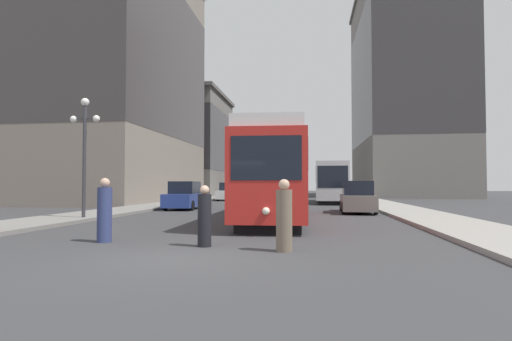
{
  "coord_description": "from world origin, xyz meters",
  "views": [
    {
      "loc": [
        2.79,
        -8.61,
        1.62
      ],
      "look_at": [
        0.34,
        9.48,
        2.25
      ],
      "focal_mm": 28.54,
      "sensor_mm": 36.0,
      "label": 1
    }
  ],
  "objects_px": {
    "streetcar": "(276,174)",
    "pedestrian_crossing_far": "(205,218)",
    "transit_bus": "(330,181)",
    "pedestrian_crossing_near": "(284,218)",
    "parked_car_left_near": "(185,196)",
    "parked_car_right_far": "(357,198)",
    "pedestrian_on_sidewalk": "(105,212)",
    "lamp_post_left_near": "(85,138)",
    "parked_car_left_mid": "(229,192)"
  },
  "relations": [
    {
      "from": "streetcar",
      "to": "pedestrian_crossing_far",
      "type": "height_order",
      "value": "streetcar"
    },
    {
      "from": "transit_bus",
      "to": "pedestrian_crossing_near",
      "type": "height_order",
      "value": "transit_bus"
    },
    {
      "from": "parked_car_left_near",
      "to": "pedestrian_crossing_far",
      "type": "xyz_separation_m",
      "value": [
        5.46,
        -15.45,
        -0.1
      ]
    },
    {
      "from": "parked_car_right_far",
      "to": "pedestrian_crossing_far",
      "type": "xyz_separation_m",
      "value": [
        -5.39,
        -13.6,
        -0.1
      ]
    },
    {
      "from": "pedestrian_crossing_near",
      "to": "pedestrian_on_sidewalk",
      "type": "distance_m",
      "value": 5.19
    },
    {
      "from": "streetcar",
      "to": "pedestrian_crossing_far",
      "type": "xyz_separation_m",
      "value": [
        -1.11,
        -9.15,
        -1.36
      ]
    },
    {
      "from": "streetcar",
      "to": "parked_car_left_near",
      "type": "xyz_separation_m",
      "value": [
        -6.57,
        6.3,
        -1.26
      ]
    },
    {
      "from": "lamp_post_left_near",
      "to": "pedestrian_on_sidewalk",
      "type": "bearing_deg",
      "value": -55.26
    },
    {
      "from": "parked_car_left_near",
      "to": "pedestrian_crossing_far",
      "type": "height_order",
      "value": "parked_car_left_near"
    },
    {
      "from": "parked_car_left_near",
      "to": "lamp_post_left_near",
      "type": "distance_m",
      "value": 9.39
    },
    {
      "from": "parked_car_left_mid",
      "to": "pedestrian_on_sidewalk",
      "type": "bearing_deg",
      "value": -84.32
    },
    {
      "from": "streetcar",
      "to": "pedestrian_on_sidewalk",
      "type": "distance_m",
      "value": 9.74
    },
    {
      "from": "parked_car_left_mid",
      "to": "pedestrian_crossing_near",
      "type": "distance_m",
      "value": 31.65
    },
    {
      "from": "streetcar",
      "to": "lamp_post_left_near",
      "type": "xyz_separation_m",
      "value": [
        -8.47,
        -2.44,
        1.59
      ]
    },
    {
      "from": "streetcar",
      "to": "parked_car_right_far",
      "type": "distance_m",
      "value": 6.3
    },
    {
      "from": "parked_car_left_mid",
      "to": "lamp_post_left_near",
      "type": "height_order",
      "value": "lamp_post_left_near"
    },
    {
      "from": "pedestrian_crossing_near",
      "to": "pedestrian_crossing_far",
      "type": "height_order",
      "value": "pedestrian_crossing_near"
    },
    {
      "from": "parked_car_left_mid",
      "to": "pedestrian_crossing_far",
      "type": "relative_size",
      "value": 2.87
    },
    {
      "from": "pedestrian_crossing_far",
      "to": "parked_car_left_near",
      "type": "bearing_deg",
      "value": 150.19
    },
    {
      "from": "parked_car_left_near",
      "to": "pedestrian_crossing_near",
      "type": "distance_m",
      "value": 17.67
    },
    {
      "from": "parked_car_left_near",
      "to": "parked_car_right_far",
      "type": "bearing_deg",
      "value": -12.04
    },
    {
      "from": "streetcar",
      "to": "transit_bus",
      "type": "xyz_separation_m",
      "value": [
        3.37,
        17.62,
        -0.15
      ]
    },
    {
      "from": "streetcar",
      "to": "parked_car_right_far",
      "type": "relative_size",
      "value": 2.95
    },
    {
      "from": "parked_car_left_near",
      "to": "parked_car_right_far",
      "type": "distance_m",
      "value": 11.01
    },
    {
      "from": "parked_car_left_mid",
      "to": "transit_bus",
      "type": "bearing_deg",
      "value": -18.2
    },
    {
      "from": "transit_bus",
      "to": "lamp_post_left_near",
      "type": "bearing_deg",
      "value": -119.8
    },
    {
      "from": "parked_car_left_near",
      "to": "pedestrian_crossing_near",
      "type": "bearing_deg",
      "value": -67.01
    },
    {
      "from": "parked_car_left_mid",
      "to": "parked_car_right_far",
      "type": "bearing_deg",
      "value": -55.9
    },
    {
      "from": "parked_car_right_far",
      "to": "pedestrian_crossing_near",
      "type": "bearing_deg",
      "value": 78.99
    },
    {
      "from": "lamp_post_left_near",
      "to": "pedestrian_crossing_near",
      "type": "bearing_deg",
      "value": -37.31
    },
    {
      "from": "parked_car_right_far",
      "to": "pedestrian_crossing_far",
      "type": "distance_m",
      "value": 14.63
    },
    {
      "from": "streetcar",
      "to": "pedestrian_crossing_far",
      "type": "relative_size",
      "value": 8.91
    },
    {
      "from": "parked_car_right_far",
      "to": "lamp_post_left_near",
      "type": "height_order",
      "value": "lamp_post_left_near"
    },
    {
      "from": "parked_car_left_near",
      "to": "transit_bus",
      "type": "bearing_deg",
      "value": 46.3
    },
    {
      "from": "pedestrian_on_sidewalk",
      "to": "lamp_post_left_near",
      "type": "distance_m",
      "value": 8.18
    },
    {
      "from": "parked_car_left_near",
      "to": "parked_car_right_far",
      "type": "xyz_separation_m",
      "value": [
        10.85,
        -1.85,
        0.0
      ]
    },
    {
      "from": "streetcar",
      "to": "parked_car_left_mid",
      "type": "distance_m",
      "value": 22.11
    },
    {
      "from": "transit_bus",
      "to": "pedestrian_crossing_near",
      "type": "bearing_deg",
      "value": -94.21
    },
    {
      "from": "lamp_post_left_near",
      "to": "parked_car_left_mid",
      "type": "bearing_deg",
      "value": 85.38
    },
    {
      "from": "pedestrian_crossing_far",
      "to": "transit_bus",
      "type": "bearing_deg",
      "value": 121.21
    },
    {
      "from": "pedestrian_crossing_far",
      "to": "streetcar",
      "type": "bearing_deg",
      "value": 123.79
    },
    {
      "from": "parked_car_right_far",
      "to": "pedestrian_crossing_near",
      "type": "distance_m",
      "value": 14.49
    },
    {
      "from": "parked_car_right_far",
      "to": "lamp_post_left_near",
      "type": "bearing_deg",
      "value": 30.48
    },
    {
      "from": "pedestrian_crossing_near",
      "to": "parked_car_left_near",
      "type": "bearing_deg",
      "value": -72.94
    },
    {
      "from": "streetcar",
      "to": "parked_car_left_mid",
      "type": "height_order",
      "value": "streetcar"
    },
    {
      "from": "parked_car_left_near",
      "to": "parked_car_left_mid",
      "type": "distance_m",
      "value": 14.77
    },
    {
      "from": "pedestrian_crossing_near",
      "to": "lamp_post_left_near",
      "type": "relative_size",
      "value": 0.32
    },
    {
      "from": "lamp_post_left_near",
      "to": "parked_car_left_near",
      "type": "bearing_deg",
      "value": 77.75
    },
    {
      "from": "transit_bus",
      "to": "parked_car_left_mid",
      "type": "xyz_separation_m",
      "value": [
        -9.94,
        3.45,
        -1.1
      ]
    },
    {
      "from": "pedestrian_crossing_near",
      "to": "pedestrian_on_sidewalk",
      "type": "height_order",
      "value": "pedestrian_on_sidewalk"
    }
  ]
}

